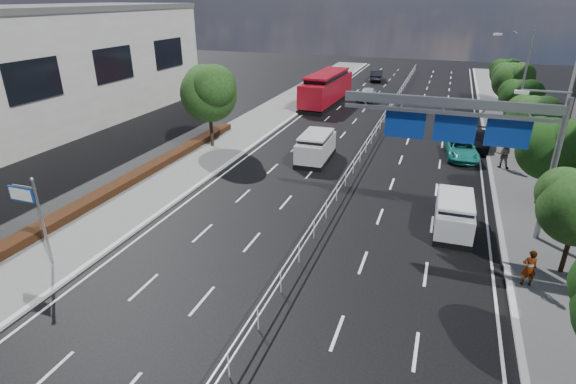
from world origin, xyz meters
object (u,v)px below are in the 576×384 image
(pedestrian_a, at_px, (529,268))
(pedestrian_b, at_px, (504,154))
(toilet_sign, at_px, (31,206))
(parked_car_teal, at_px, (462,149))
(white_minivan, at_px, (316,147))
(red_bus, at_px, (327,88))
(near_car_dark, at_px, (376,75))
(parked_car_dark, at_px, (479,140))
(silver_minivan, at_px, (454,214))
(overhead_gantry, at_px, (472,125))
(near_car_silver, at_px, (368,93))

(pedestrian_a, height_order, pedestrian_b, pedestrian_b)
(toilet_sign, bearing_deg, parked_car_teal, 50.76)
(white_minivan, relative_size, red_bus, 0.41)
(red_bus, bearing_deg, near_car_dark, 83.17)
(parked_car_teal, xyz_separation_m, pedestrian_a, (2.59, -16.63, 0.32))
(red_bus, xyz_separation_m, parked_car_teal, (14.44, -14.43, -1.18))
(parked_car_teal, xyz_separation_m, parked_car_dark, (1.29, 2.98, 0.00))
(silver_minivan, bearing_deg, white_minivan, 139.71)
(parked_car_teal, distance_m, parked_car_dark, 3.24)
(white_minivan, xyz_separation_m, pedestrian_a, (12.83, -12.40, -0.04))
(toilet_sign, relative_size, pedestrian_b, 2.24)
(toilet_sign, distance_m, overhead_gantry, 20.52)
(near_car_silver, xyz_separation_m, pedestrian_b, (13.07, -19.70, 0.33))
(silver_minivan, xyz_separation_m, parked_car_teal, (0.42, 12.22, -0.24))
(overhead_gantry, distance_m, near_car_dark, 45.23)
(red_bus, xyz_separation_m, near_car_silver, (4.09, 3.62, -1.05))
(parked_car_teal, bearing_deg, red_bus, 129.26)
(parked_car_dark, bearing_deg, pedestrian_a, -81.08)
(overhead_gantry, distance_m, near_car_silver, 32.02)
(pedestrian_a, distance_m, pedestrian_b, 14.99)
(white_minivan, relative_size, near_car_silver, 1.05)
(silver_minivan, bearing_deg, pedestrian_b, 72.33)
(overhead_gantry, bearing_deg, silver_minivan, -117.57)
(red_bus, xyz_separation_m, near_car_dark, (2.86, 17.14, -1.08))
(white_minivan, xyz_separation_m, red_bus, (-4.20, 18.67, 0.81))
(pedestrian_b, bearing_deg, toilet_sign, 52.17)
(parked_car_dark, bearing_deg, silver_minivan, -91.27)
(overhead_gantry, relative_size, pedestrian_b, 5.28)
(toilet_sign, relative_size, near_car_silver, 0.95)
(parked_car_dark, bearing_deg, pedestrian_b, -67.66)
(overhead_gantry, relative_size, pedestrian_a, 6.15)
(silver_minivan, distance_m, pedestrian_b, 11.04)
(parked_car_teal, height_order, parked_car_dark, parked_car_dark)
(red_bus, height_order, parked_car_teal, red_bus)
(white_minivan, bearing_deg, toilet_sign, -115.06)
(parked_car_teal, bearing_deg, parked_car_dark, 60.84)
(red_bus, xyz_separation_m, parked_car_dark, (15.73, -11.46, -1.17))
(near_car_silver, height_order, silver_minivan, silver_minivan)
(near_car_dark, height_order, parked_car_teal, near_car_dark)
(red_bus, distance_m, parked_car_teal, 20.45)
(white_minivan, distance_m, parked_car_teal, 11.09)
(parked_car_teal, relative_size, pedestrian_a, 2.83)
(near_car_dark, bearing_deg, overhead_gantry, 97.87)
(overhead_gantry, bearing_deg, pedestrian_b, 73.81)
(white_minivan, xyz_separation_m, near_car_silver, (-0.11, 22.29, -0.24))
(toilet_sign, height_order, pedestrian_a, toilet_sign)
(white_minivan, bearing_deg, overhead_gantry, -39.30)
(parked_car_teal, xyz_separation_m, pedestrian_b, (2.72, -1.64, 0.45))
(near_car_silver, xyz_separation_m, parked_car_dark, (11.64, -15.08, -0.12))
(near_car_dark, distance_m, parked_car_teal, 33.63)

